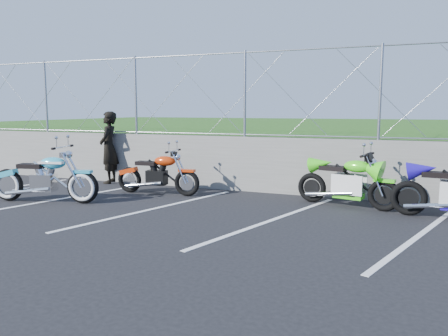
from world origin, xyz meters
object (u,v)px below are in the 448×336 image
at_px(cruiser_turquoise, 46,180).
at_px(naked_orange, 159,175).
at_px(person_standing, 109,147).
at_px(sportbike_green, 348,184).

xyz_separation_m(cruiser_turquoise, naked_orange, (1.76, 1.62, -0.04)).
height_order(cruiser_turquoise, person_standing, person_standing).
bearing_deg(cruiser_turquoise, naked_orange, 29.89).
bearing_deg(cruiser_turquoise, person_standing, 82.95).
height_order(naked_orange, sportbike_green, sportbike_green).
xyz_separation_m(cruiser_turquoise, sportbike_green, (5.93, 1.91, -0.01)).
xyz_separation_m(sportbike_green, person_standing, (-6.18, 0.61, 0.48)).
relative_size(naked_orange, sportbike_green, 1.00).
distance_m(cruiser_turquoise, naked_orange, 2.39).
bearing_deg(person_standing, cruiser_turquoise, -13.57).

